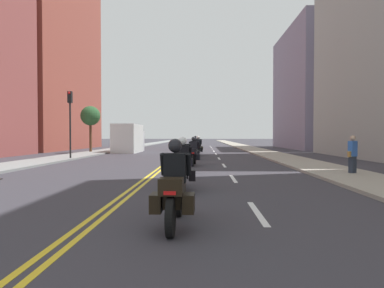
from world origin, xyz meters
The scene contains 20 objects.
ground_plane centered at (0.00, 48.00, 0.00)m, with size 264.00×264.00×0.00m, color #37343B.
sidewalk_left centered at (-8.12, 48.00, 0.06)m, with size 2.82×144.00×0.12m, color gray.
sidewalk_right centered at (8.12, 48.00, 0.06)m, with size 2.82×144.00×0.12m, color #9F9788.
centreline_yellow_inner centered at (-0.12, 48.00, 0.00)m, with size 0.12×132.00×0.01m, color yellow.
centreline_yellow_outer centered at (0.12, 48.00, 0.00)m, with size 0.12×132.00×0.01m, color yellow.
lane_dashes_white centered at (3.35, 29.00, 0.00)m, with size 0.14×56.40×0.01m.
building_left_2 centered at (-17.77, 42.96, 11.24)m, with size 9.26×19.20×22.47m.
building_right_2 centered at (16.72, 46.80, 7.80)m, with size 7.15×17.24×15.59m.
motorcycle_0 centered at (1.64, 6.76, 0.66)m, with size 0.77×2.21×1.63m.
motorcycle_1 centered at (1.53, 11.24, 0.67)m, with size 0.78×2.15×1.64m.
motorcycle_2 centered at (1.32, 16.08, 0.65)m, with size 0.77×2.13×1.58m.
motorcycle_3 centered at (1.64, 19.90, 0.67)m, with size 0.78×2.24×1.63m.
motorcycle_4 centered at (1.54, 25.17, 0.63)m, with size 0.76×2.12×1.58m.
motorcycle_5 centered at (1.77, 29.20, 0.66)m, with size 0.76×2.15×1.66m.
motorcycle_6 centered at (1.78, 33.82, 0.65)m, with size 0.78×2.14×1.61m.
motorcycle_7 centered at (1.35, 38.33, 0.67)m, with size 0.78×2.14×1.66m.
traffic_light_near centered at (-7.10, 24.45, 3.30)m, with size 0.28×0.38×4.77m.
pedestrian_0 centered at (8.43, 15.15, 0.87)m, with size 0.49×0.41×1.69m.
street_tree_0 centered at (-8.84, 34.17, 3.58)m, with size 1.90×1.90×4.58m.
parked_truck centered at (-5.30, 35.43, 1.27)m, with size 2.20×6.50×2.80m.
Camera 1 is at (2.16, 0.41, 1.69)m, focal length 32.58 mm.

